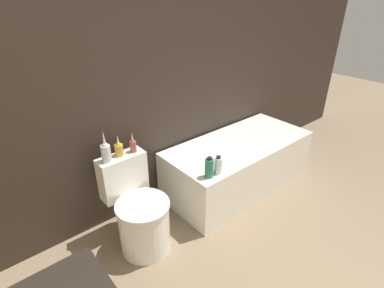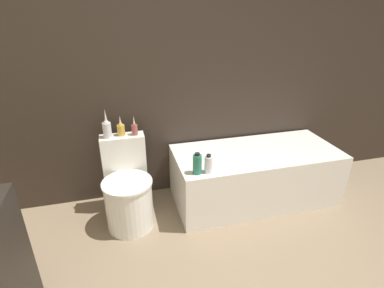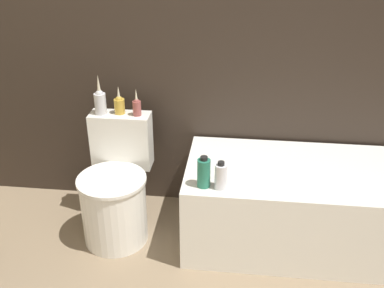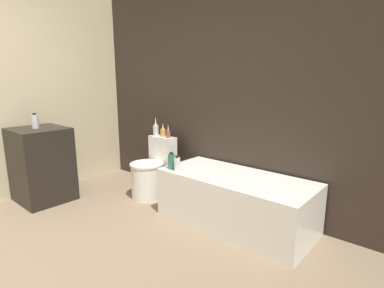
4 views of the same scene
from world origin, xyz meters
name	(u,v)px [view 2 (image 2 of 4)]	position (x,y,z in m)	size (l,w,h in m)	color
wall_back_tiled	(166,60)	(0.00, 2.36, 1.30)	(6.40, 0.06, 2.60)	#332821
bathtub	(255,174)	(0.75, 1.96, 0.26)	(1.53, 0.69, 0.51)	white
toilet	(128,192)	(-0.45, 1.91, 0.30)	(0.41, 0.55, 0.73)	white
vase_gold	(107,128)	(-0.56, 2.11, 0.81)	(0.07, 0.07, 0.25)	silver
vase_silver	(121,129)	(-0.45, 2.13, 0.79)	(0.06, 0.06, 0.17)	gold
vase_bronze	(134,128)	(-0.34, 2.11, 0.79)	(0.05, 0.05, 0.17)	#994C47
shampoo_bottle_tall	(197,164)	(0.10, 1.72, 0.59)	(0.07, 0.07, 0.18)	#267259
shampoo_bottle_short	(209,164)	(0.20, 1.71, 0.58)	(0.06, 0.06, 0.16)	silver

